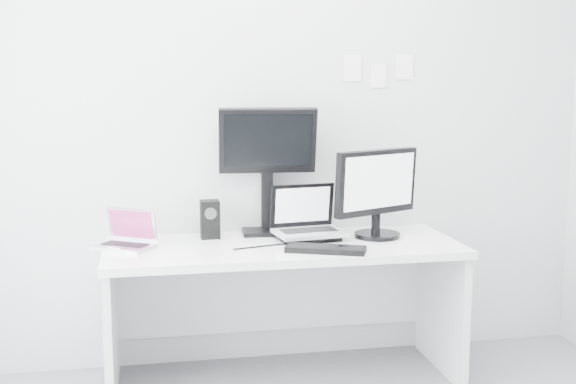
% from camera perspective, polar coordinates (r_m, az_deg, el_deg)
% --- Properties ---
extents(back_wall, '(3.60, 0.00, 3.60)m').
position_cam_1_polar(back_wall, '(4.00, -1.29, 5.75)').
color(back_wall, silver).
rests_on(back_wall, ground).
extents(desk, '(1.80, 0.70, 0.73)m').
position_cam_1_polar(desk, '(3.84, -0.35, -9.38)').
color(desk, white).
rests_on(desk, ground).
extents(macbook, '(0.34, 0.32, 0.21)m').
position_cam_1_polar(macbook, '(3.71, -12.72, -2.74)').
color(macbook, silver).
rests_on(macbook, desk).
extents(speaker, '(0.13, 0.13, 0.20)m').
position_cam_1_polar(speaker, '(3.88, -6.10, -2.13)').
color(speaker, black).
rests_on(speaker, desk).
extents(dell_laptop, '(0.38, 0.32, 0.29)m').
position_cam_1_polar(dell_laptop, '(3.80, 1.70, -1.61)').
color(dell_laptop, '#AEB0B5').
rests_on(dell_laptop, desk).
extents(rear_monitor, '(0.53, 0.22, 0.70)m').
position_cam_1_polar(rear_monitor, '(3.92, -1.62, 1.76)').
color(rear_monitor, black).
rests_on(rear_monitor, desk).
extents(samsung_monitor, '(0.58, 0.44, 0.48)m').
position_cam_1_polar(samsung_monitor, '(3.88, 7.01, -0.02)').
color(samsung_monitor, black).
rests_on(samsung_monitor, desk).
extents(keyboard, '(0.41, 0.27, 0.03)m').
position_cam_1_polar(keyboard, '(3.57, 2.96, -4.46)').
color(keyboard, black).
rests_on(keyboard, desk).
extents(mouse, '(0.11, 0.07, 0.03)m').
position_cam_1_polar(mouse, '(3.59, 4.36, -4.34)').
color(mouse, black).
rests_on(mouse, desk).
extents(wall_note_0, '(0.10, 0.00, 0.14)m').
position_cam_1_polar(wall_note_0, '(4.08, 5.04, 9.58)').
color(wall_note_0, white).
rests_on(wall_note_0, back_wall).
extents(wall_note_1, '(0.09, 0.00, 0.13)m').
position_cam_1_polar(wall_note_1, '(4.13, 7.06, 8.98)').
color(wall_note_1, white).
rests_on(wall_note_1, back_wall).
extents(wall_note_2, '(0.10, 0.00, 0.14)m').
position_cam_1_polar(wall_note_2, '(4.18, 9.06, 9.62)').
color(wall_note_2, white).
rests_on(wall_note_2, back_wall).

